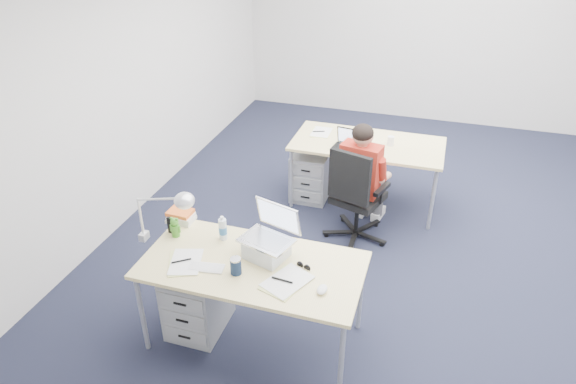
{
  "coord_description": "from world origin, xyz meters",
  "views": [
    {
      "loc": [
        0.04,
        -4.3,
        3.02
      ],
      "look_at": [
        -1.08,
        -0.73,
        0.85
      ],
      "focal_mm": 32.0,
      "sensor_mm": 36.0,
      "label": 1
    }
  ],
  "objects_px": {
    "desk_near": "(252,269)",
    "dark_laptop": "(347,139)",
    "wireless_keyboard": "(206,267)",
    "drawer_pedestal_far": "(312,174)",
    "far_cup": "(391,141)",
    "book_stack": "(181,216)",
    "seated_person": "(364,177)",
    "desk_lamp": "(158,215)",
    "office_chair": "(356,213)",
    "silver_laptop": "(266,235)",
    "cordless_phone": "(170,225)",
    "headphones": "(268,249)",
    "bear_figurine": "(175,227)",
    "sunglasses": "(304,266)",
    "desk_far": "(367,147)",
    "water_bottle": "(223,228)",
    "can_koozie": "(236,266)",
    "drawer_pedestal_near": "(198,299)",
    "computer_mouse": "(322,290)"
  },
  "relations": [
    {
      "from": "headphones",
      "to": "bear_figurine",
      "type": "height_order",
      "value": "bear_figurine"
    },
    {
      "from": "drawer_pedestal_near",
      "to": "far_cup",
      "type": "xyz_separation_m",
      "value": [
        1.15,
        2.33,
        0.5
      ]
    },
    {
      "from": "drawer_pedestal_near",
      "to": "drawer_pedestal_far",
      "type": "relative_size",
      "value": 1.0
    },
    {
      "from": "desk_near",
      "to": "can_koozie",
      "type": "xyz_separation_m",
      "value": [
        -0.07,
        -0.13,
        0.11
      ]
    },
    {
      "from": "desk_near",
      "to": "dark_laptop",
      "type": "bearing_deg",
      "value": 83.21
    },
    {
      "from": "office_chair",
      "to": "headphones",
      "type": "height_order",
      "value": "office_chair"
    },
    {
      "from": "headphones",
      "to": "cordless_phone",
      "type": "height_order",
      "value": "cordless_phone"
    },
    {
      "from": "office_chair",
      "to": "desk_near",
      "type": "bearing_deg",
      "value": -89.56
    },
    {
      "from": "office_chair",
      "to": "sunglasses",
      "type": "bearing_deg",
      "value": -76.97
    },
    {
      "from": "wireless_keyboard",
      "to": "book_stack",
      "type": "distance_m",
      "value": 0.68
    },
    {
      "from": "desk_lamp",
      "to": "dark_laptop",
      "type": "xyz_separation_m",
      "value": [
        1.0,
        2.07,
        -0.14
      ]
    },
    {
      "from": "office_chair",
      "to": "desk_lamp",
      "type": "bearing_deg",
      "value": -111.18
    },
    {
      "from": "far_cup",
      "to": "drawer_pedestal_near",
      "type": "bearing_deg",
      "value": -116.13
    },
    {
      "from": "wireless_keyboard",
      "to": "far_cup",
      "type": "relative_size",
      "value": 2.6
    },
    {
      "from": "book_stack",
      "to": "desk_lamp",
      "type": "bearing_deg",
      "value": -90.0
    },
    {
      "from": "book_stack",
      "to": "seated_person",
      "type": "bearing_deg",
      "value": 48.13
    },
    {
      "from": "silver_laptop",
      "to": "book_stack",
      "type": "bearing_deg",
      "value": -179.34
    },
    {
      "from": "office_chair",
      "to": "bear_figurine",
      "type": "distance_m",
      "value": 1.92
    },
    {
      "from": "cordless_phone",
      "to": "desk_lamp",
      "type": "bearing_deg",
      "value": -83.77
    },
    {
      "from": "seated_person",
      "to": "drawer_pedestal_far",
      "type": "bearing_deg",
      "value": 153.05
    },
    {
      "from": "wireless_keyboard",
      "to": "dark_laptop",
      "type": "relative_size",
      "value": 0.9
    },
    {
      "from": "computer_mouse",
      "to": "dark_laptop",
      "type": "bearing_deg",
      "value": 101.45
    },
    {
      "from": "desk_near",
      "to": "cordless_phone",
      "type": "xyz_separation_m",
      "value": [
        -0.75,
        0.18,
        0.12
      ]
    },
    {
      "from": "dark_laptop",
      "to": "water_bottle",
      "type": "bearing_deg",
      "value": -98.26
    },
    {
      "from": "seated_person",
      "to": "headphones",
      "type": "bearing_deg",
      "value": -95.17
    },
    {
      "from": "desk_near",
      "to": "book_stack",
      "type": "height_order",
      "value": "book_stack"
    },
    {
      "from": "drawer_pedestal_far",
      "to": "computer_mouse",
      "type": "distance_m",
      "value": 2.56
    },
    {
      "from": "water_bottle",
      "to": "far_cup",
      "type": "height_order",
      "value": "water_bottle"
    },
    {
      "from": "office_chair",
      "to": "silver_laptop",
      "type": "distance_m",
      "value": 1.65
    },
    {
      "from": "desk_lamp",
      "to": "drawer_pedestal_near",
      "type": "bearing_deg",
      "value": -20.57
    },
    {
      "from": "drawer_pedestal_near",
      "to": "bear_figurine",
      "type": "xyz_separation_m",
      "value": [
        -0.22,
        0.15,
        0.54
      ]
    },
    {
      "from": "sunglasses",
      "to": "bear_figurine",
      "type": "bearing_deg",
      "value": -164.87
    },
    {
      "from": "computer_mouse",
      "to": "can_koozie",
      "type": "relative_size",
      "value": 0.82
    },
    {
      "from": "cordless_phone",
      "to": "sunglasses",
      "type": "bearing_deg",
      "value": 0.42
    },
    {
      "from": "wireless_keyboard",
      "to": "silver_laptop",
      "type": "bearing_deg",
      "value": 27.05
    },
    {
      "from": "cordless_phone",
      "to": "far_cup",
      "type": "distance_m",
      "value": 2.58
    },
    {
      "from": "desk_near",
      "to": "far_cup",
      "type": "distance_m",
      "value": 2.43
    },
    {
      "from": "headphones",
      "to": "cordless_phone",
      "type": "distance_m",
      "value": 0.81
    },
    {
      "from": "can_koozie",
      "to": "wireless_keyboard",
      "type": "bearing_deg",
      "value": -176.59
    },
    {
      "from": "desk_far",
      "to": "dark_laptop",
      "type": "height_order",
      "value": "dark_laptop"
    },
    {
      "from": "book_stack",
      "to": "desk_far",
      "type": "bearing_deg",
      "value": 58.89
    },
    {
      "from": "desk_near",
      "to": "office_chair",
      "type": "xyz_separation_m",
      "value": [
        0.48,
        1.58,
        -0.39
      ]
    },
    {
      "from": "desk_near",
      "to": "wireless_keyboard",
      "type": "height_order",
      "value": "wireless_keyboard"
    },
    {
      "from": "dark_laptop",
      "to": "far_cup",
      "type": "relative_size",
      "value": 2.9
    },
    {
      "from": "drawer_pedestal_far",
      "to": "far_cup",
      "type": "height_order",
      "value": "far_cup"
    },
    {
      "from": "office_chair",
      "to": "desk_lamp",
      "type": "relative_size",
      "value": 2.06
    },
    {
      "from": "computer_mouse",
      "to": "far_cup",
      "type": "relative_size",
      "value": 1.07
    },
    {
      "from": "office_chair",
      "to": "dark_laptop",
      "type": "relative_size",
      "value": 3.55
    },
    {
      "from": "desk_far",
      "to": "water_bottle",
      "type": "distance_m",
      "value": 2.23
    },
    {
      "from": "wireless_keyboard",
      "to": "desk_lamp",
      "type": "bearing_deg",
      "value": 150.12
    }
  ]
}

